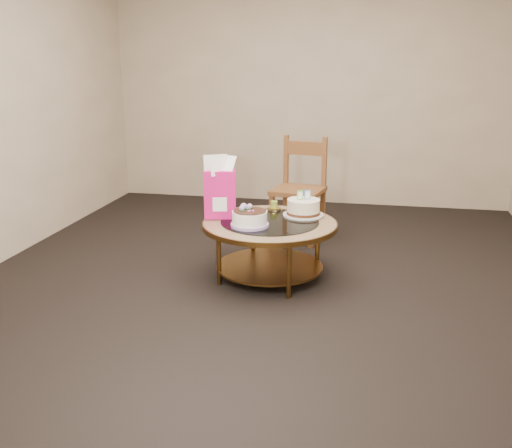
% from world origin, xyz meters
% --- Properties ---
extents(ground, '(5.00, 5.00, 0.00)m').
position_xyz_m(ground, '(0.00, 0.00, 0.00)').
color(ground, black).
rests_on(ground, ground).
extents(room_walls, '(4.52, 5.02, 2.61)m').
position_xyz_m(room_walls, '(0.00, 0.00, 1.54)').
color(room_walls, '#BFAB91').
rests_on(room_walls, ground).
extents(coffee_table, '(1.02, 1.02, 0.46)m').
position_xyz_m(coffee_table, '(0.00, -0.00, 0.38)').
color(coffee_table, brown).
rests_on(coffee_table, ground).
extents(decorated_cake, '(0.28, 0.28, 0.16)m').
position_xyz_m(decorated_cake, '(-0.12, -0.16, 0.51)').
color(decorated_cake, '#A68CC7').
rests_on(decorated_cake, coffee_table).
extents(cream_cake, '(0.32, 0.32, 0.20)m').
position_xyz_m(cream_cake, '(0.23, 0.21, 0.52)').
color(cream_cake, silver).
rests_on(cream_cake, coffee_table).
extents(gift_bag, '(0.26, 0.21, 0.47)m').
position_xyz_m(gift_bag, '(-0.39, 0.03, 0.69)').
color(gift_bag, '#E6156A').
rests_on(gift_bag, coffee_table).
extents(pillar_candle, '(0.12, 0.12, 0.08)m').
position_xyz_m(pillar_candle, '(-0.02, 0.33, 0.48)').
color(pillar_candle, '#E4C75D').
rests_on(pillar_candle, coffee_table).
extents(dining_chair, '(0.51, 0.51, 0.94)m').
position_xyz_m(dining_chair, '(0.09, 1.05, 0.48)').
color(dining_chair, brown).
rests_on(dining_chair, ground).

